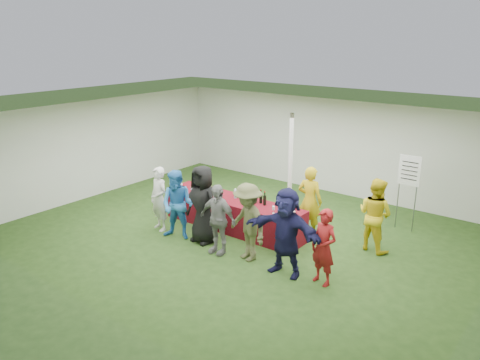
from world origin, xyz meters
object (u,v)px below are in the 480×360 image
Objects in this scene: dump_bucket at (286,213)px; customer_6 at (324,247)px; staff_back at (375,215)px; wine_list_sign at (409,176)px; staff_pourer at (310,201)px; customer_0 at (159,199)px; serving_table at (233,214)px; customer_1 at (178,205)px; customer_4 at (248,222)px; customer_3 at (218,219)px; customer_5 at (286,232)px; customer_2 at (203,204)px.

customer_6 reaches higher than dump_bucket.
customer_6 is at bearing 98.68° from staff_back.
wine_list_sign is 1.11× the size of staff_pourer.
customer_0 is (-2.92, -0.86, -0.08)m from dump_bucket.
customer_1 reaches higher than serving_table.
customer_6 is at bearing 20.97° from customer_4.
dump_bucket is 0.17× the size of customer_1.
staff_back is at bearing 38.64° from customer_3.
staff_back is (1.48, 1.18, -0.04)m from dump_bucket.
customer_0 is at bearing -141.30° from serving_table.
customer_0 is (-4.40, -2.04, -0.03)m from staff_back.
customer_3 is at bearing 9.16° from customer_0.
customer_4 is 0.94× the size of customer_5.
customer_2 is at bearing -134.34° from wine_list_sign.
customer_2 is 1.20× the size of customer_6.
customer_5 is (0.57, -1.91, 0.05)m from staff_pourer.
serving_table is 2.22× the size of staff_pourer.
customer_3 is (0.62, -0.24, -0.12)m from customer_2.
customer_1 is 0.61m from customer_2.
staff_back is (3.05, 0.96, 0.42)m from serving_table.
customer_0 is 0.88× the size of customer_5.
wine_list_sign is at bearing 24.28° from customer_1.
staff_pourer is 3.48m from customer_0.
customer_4 is at bearing -164.49° from customer_6.
staff_back is 2.73m from customer_4.
wine_list_sign is at bearing 78.65° from customer_4.
dump_bucket is at bearing -7.95° from serving_table.
customer_6 is (1.31, -0.76, -0.11)m from dump_bucket.
customer_0 is 0.94× the size of customer_4.
dump_bucket is 3.15m from wine_list_sign.
customer_6 is at bearing 5.34° from customer_2.
staff_pourer is 2.98m from customer_1.
staff_back reaches higher than serving_table.
customer_0 is 0.69m from customer_1.
staff_pourer reaches higher than customer_0.
customer_3 is at bearing -65.99° from serving_table.
customer_5 is at bearing -27.04° from serving_table.
customer_2 is at bearing -95.42° from serving_table.
customer_1 is at bearing 176.74° from customer_3.
staff_back reaches higher than customer_6.
dump_bucket is 0.17× the size of customer_0.
customer_6 is at bearing 7.43° from customer_5.
customer_6 is (-0.33, -3.41, -0.59)m from wine_list_sign.
customer_2 is (1.26, 0.13, 0.11)m from customer_0.
customer_0 is 1.88m from customer_3.
customer_2 reaches higher than customer_6.
customer_6 is (4.23, 0.10, -0.04)m from customer_0.
staff_pourer reaches higher than dump_bucket.
customer_0 is at bearing 179.01° from customer_5.
customer_4 reaches higher than customer_0.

